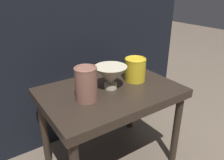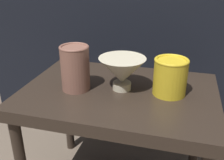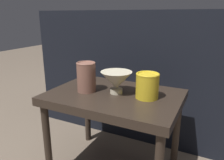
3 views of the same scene
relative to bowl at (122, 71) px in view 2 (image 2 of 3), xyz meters
The scene contains 5 objects.
table 0.12m from the bowl, 132.33° to the right, with size 0.63×0.44×0.43m.
couch_backdrop 0.57m from the bowl, 90.77° to the left, with size 1.50×0.50×0.83m.
bowl is the anchor object (origin of this frame).
vase_textured_left 0.15m from the bowl, 165.77° to the right, with size 0.09×0.09×0.15m.
vase_colorful_right 0.15m from the bowl, ahead, with size 0.11×0.11×0.12m.
Camera 2 is at (0.18, -0.75, 0.82)m, focal length 42.00 mm.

